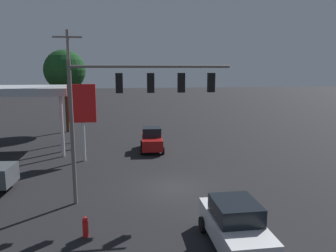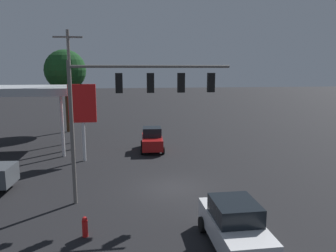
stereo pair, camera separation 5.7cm
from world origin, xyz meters
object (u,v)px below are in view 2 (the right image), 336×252
price_sign (82,107)px  sedan_waiting (234,225)px  traffic_signal_assembly (136,96)px  street_tree (65,71)px  fire_hydrant (85,227)px  hatchback_crossing (152,140)px  utility_pole (70,88)px

price_sign → sedan_waiting: 15.55m
price_sign → traffic_signal_assembly: bearing=114.3°
sedan_waiting → street_tree: street_tree is taller
fire_hydrant → traffic_signal_assembly: bearing=-122.9°
hatchback_crossing → street_tree: street_tree is taller
sedan_waiting → fire_hydrant: bearing=-106.2°
utility_pole → fire_hydrant: size_ratio=11.47×
sedan_waiting → traffic_signal_assembly: bearing=-146.5°
price_sign → street_tree: street_tree is taller
sedan_waiting → fire_hydrant: (5.88, -1.68, -0.51)m
hatchback_crossing → sedan_waiting: 16.02m
utility_pole → fire_hydrant: utility_pole is taller
price_sign → hatchback_crossing: 6.74m
hatchback_crossing → sedan_waiting: (-1.81, 15.92, 0.00)m
hatchback_crossing → fire_hydrant: 14.82m
sedan_waiting → hatchback_crossing: bearing=-173.8°
sedan_waiting → street_tree: 28.16m
utility_pole → hatchback_crossing: 8.17m
hatchback_crossing → sedan_waiting: size_ratio=0.88×
street_tree → fire_hydrant: size_ratio=10.19×
traffic_signal_assembly → sedan_waiting: traffic_signal_assembly is taller
utility_pole → price_sign: bearing=110.1°
traffic_signal_assembly → hatchback_crossing: traffic_signal_assembly is taller
hatchback_crossing → sedan_waiting: bearing=9.8°
price_sign → street_tree: (3.11, -12.14, 2.61)m
utility_pole → hatchback_crossing: size_ratio=2.59×
price_sign → street_tree: size_ratio=0.65×
traffic_signal_assembly → utility_pole: 12.92m
traffic_signal_assembly → street_tree: size_ratio=0.91×
traffic_signal_assembly → utility_pole: utility_pole is taller
sedan_waiting → fire_hydrant: 6.14m
sedan_waiting → price_sign: bearing=-152.0°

